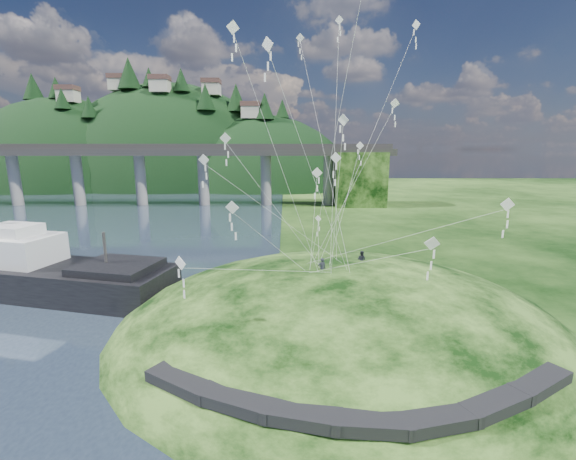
{
  "coord_description": "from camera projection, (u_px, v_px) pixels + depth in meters",
  "views": [
    {
      "loc": [
        3.77,
        -25.8,
        13.68
      ],
      "look_at": [
        4.0,
        6.0,
        7.0
      ],
      "focal_mm": 24.0,
      "sensor_mm": 36.0,
      "label": 1
    }
  ],
  "objects": [
    {
      "name": "footpath",
      "position": [
        364.0,
        400.0,
        18.13
      ],
      "size": [
        22.29,
        5.84,
        0.83
      ],
      "color": "black",
      "rests_on": "ground"
    },
    {
      "name": "wooden_dock",
      "position": [
        168.0,
        300.0,
        34.69
      ],
      "size": [
        12.18,
        3.84,
        0.86
      ],
      "color": "#3A2917",
      "rests_on": "ground"
    },
    {
      "name": "bridge",
      "position": [
        162.0,
        166.0,
        94.42
      ],
      "size": [
        160.0,
        11.0,
        15.0
      ],
      "color": "#2D2B2B",
      "rests_on": "ground"
    },
    {
      "name": "work_barge",
      "position": [
        43.0,
        272.0,
        36.95
      ],
      "size": [
        25.57,
        12.37,
        8.64
      ],
      "color": "black",
      "rests_on": "ground"
    },
    {
      "name": "ground",
      "position": [
        234.0,
        341.0,
        28.04
      ],
      "size": [
        320.0,
        320.0,
        0.0
      ],
      "primitive_type": "plane",
      "color": "black",
      "rests_on": "ground"
    },
    {
      "name": "far_ridge",
      "position": [
        163.0,
        205.0,
        148.82
      ],
      "size": [
        153.0,
        70.0,
        94.5
      ],
      "color": "black",
      "rests_on": "ground"
    },
    {
      "name": "grass_hill",
      "position": [
        339.0,
        346.0,
        30.36
      ],
      "size": [
        36.0,
        32.0,
        13.0
      ],
      "color": "black",
      "rests_on": "ground"
    },
    {
      "name": "kite_swarm",
      "position": [
        322.0,
        133.0,
        25.45
      ],
      "size": [
        18.86,
        17.7,
        20.38
      ],
      "color": "silver",
      "rests_on": "ground"
    },
    {
      "name": "kite_flyers",
      "position": [
        347.0,
        253.0,
        30.05
      ],
      "size": [
        4.25,
        3.28,
        1.73
      ],
      "color": "#282A36",
      "rests_on": "ground"
    }
  ]
}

